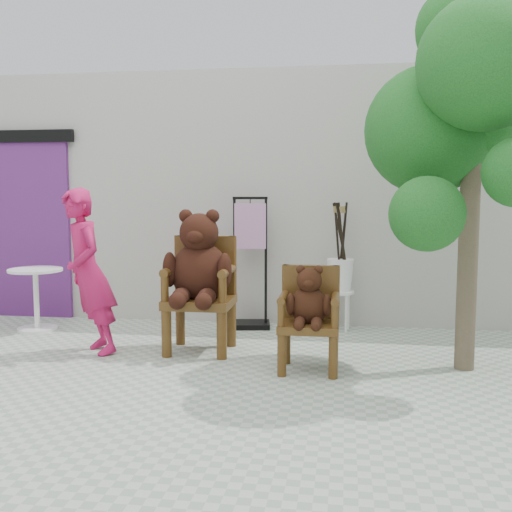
# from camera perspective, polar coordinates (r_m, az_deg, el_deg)

# --- Properties ---
(ground_plane) EXTENTS (60.00, 60.00, 0.00)m
(ground_plane) POSITION_cam_1_polar(r_m,az_deg,el_deg) (4.78, -3.94, -13.00)
(ground_plane) COLOR #9FA796
(ground_plane) RESTS_ON ground
(back_wall) EXTENTS (9.00, 1.00, 3.00)m
(back_wall) POSITION_cam_1_polar(r_m,az_deg,el_deg) (7.58, 1.05, 5.59)
(back_wall) COLOR #B0ADA5
(back_wall) RESTS_ON ground
(doorway) EXTENTS (1.40, 0.11, 2.33)m
(doorway) POSITION_cam_1_polar(r_m,az_deg,el_deg) (8.05, -21.18, 2.82)
(doorway) COLOR #5C236B
(doorway) RESTS_ON ground
(chair_big) EXTENTS (0.67, 0.74, 1.40)m
(chair_big) POSITION_cam_1_polar(r_m,az_deg,el_deg) (5.87, -5.38, -1.52)
(chair_big) COLOR #40270D
(chair_big) RESTS_ON ground
(chair_small) EXTENTS (0.52, 0.50, 0.94)m
(chair_small) POSITION_cam_1_polar(r_m,az_deg,el_deg) (5.28, 5.10, -4.92)
(chair_small) COLOR #40270D
(chair_small) RESTS_ON ground
(person) EXTENTS (0.67, 0.69, 1.60)m
(person) POSITION_cam_1_polar(r_m,az_deg,el_deg) (5.95, -15.65, -1.52)
(person) COLOR #B5164F
(person) RESTS_ON ground
(cafe_table) EXTENTS (0.60, 0.60, 0.70)m
(cafe_table) POSITION_cam_1_polar(r_m,az_deg,el_deg) (7.24, -20.21, -3.22)
(cafe_table) COLOR white
(cafe_table) RESTS_ON ground
(display_stand) EXTENTS (0.50, 0.41, 1.51)m
(display_stand) POSITION_cam_1_polar(r_m,az_deg,el_deg) (6.91, -0.55, -2.07)
(display_stand) COLOR black
(display_stand) RESTS_ON ground
(stool_bucket) EXTENTS (0.32, 0.32, 1.45)m
(stool_bucket) POSITION_cam_1_polar(r_m,az_deg,el_deg) (6.82, 8.03, -1.74)
(stool_bucket) COLOR white
(stool_bucket) RESTS_ON ground
(tree) EXTENTS (1.70, 1.72, 3.43)m
(tree) POSITION_cam_1_polar(r_m,az_deg,el_deg) (5.57, 19.75, 14.98)
(tree) COLOR #453A29
(tree) RESTS_ON ground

